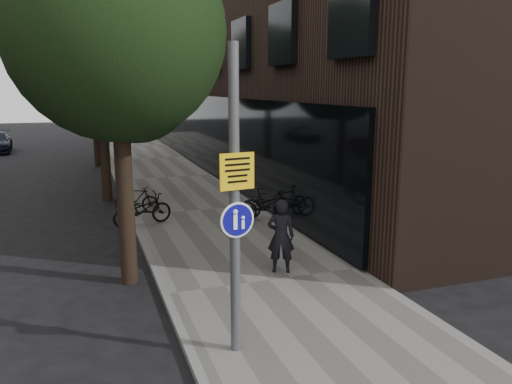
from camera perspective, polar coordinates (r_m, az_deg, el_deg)
name	(u,v)px	position (r m, az deg, el deg)	size (l,w,h in m)	color
ground	(331,366)	(8.22, 8.62, -19.12)	(120.00, 120.00, 0.00)	black
sidewalk	(200,212)	(17.10, -6.46, -2.24)	(4.50, 60.00, 0.12)	slate
curb_edge	(132,217)	(16.76, -13.98, -2.79)	(0.15, 60.00, 0.13)	slate
building_right_dark_brick	(288,3)	(30.96, 3.72, 20.78)	(12.00, 40.00, 18.00)	black
street_tree_near	(120,42)	(10.89, -15.32, 16.20)	(4.40, 4.40, 7.50)	black
street_tree_mid	(101,62)	(19.36, -17.30, 14.05)	(5.00, 5.00, 7.80)	black
street_tree_far	(93,70)	(28.34, -18.10, 13.16)	(5.00, 5.00, 7.80)	black
signpost	(235,204)	(7.48, -2.46, -1.33)	(0.55, 0.16, 4.73)	#595B5E
pedestrian	(281,236)	(11.18, 2.86, -5.05)	(0.61, 0.40, 1.68)	black
parked_bike_facade_near	(266,205)	(15.59, 1.18, -1.48)	(0.64, 1.85, 0.97)	black
parked_bike_facade_far	(267,203)	(15.72, 1.27, -1.30)	(0.47, 1.68, 1.01)	black
parked_bike_curb_near	(142,209)	(15.39, -12.86, -1.96)	(0.64, 1.85, 0.97)	black
parked_bike_curb_far	(136,199)	(16.97, -13.50, -0.79)	(0.43, 1.53, 0.92)	black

